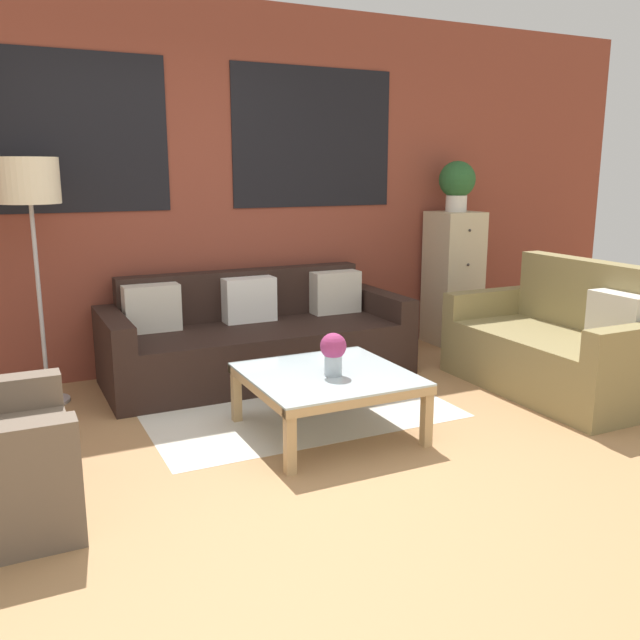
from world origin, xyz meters
TOP-DOWN VIEW (x-y plane):
  - ground_plane at (0.00, 0.00)m, footprint 16.00×16.00m
  - wall_back_brick at (0.00, 2.44)m, footprint 8.40×0.09m
  - rug at (0.23, 1.25)m, footprint 1.96×1.45m
  - couch_dark at (0.26, 1.95)m, footprint 2.27×0.88m
  - settee_vintage at (2.07, 0.70)m, footprint 0.80×1.52m
  - coffee_table at (0.23, 0.69)m, footprint 0.92×0.92m
  - floor_lamp at (-1.24, 2.01)m, footprint 0.38×0.38m
  - drawer_cabinet at (2.22, 2.16)m, footprint 0.41×0.42m
  - potted_plant at (2.22, 2.16)m, footprint 0.32×0.32m
  - flower_vase at (0.23, 0.63)m, footprint 0.15×0.15m

SIDE VIEW (x-z plane):
  - ground_plane at x=0.00m, z-range 0.00..0.00m
  - rug at x=0.23m, z-range 0.00..0.00m
  - couch_dark at x=0.26m, z-range -0.11..0.67m
  - settee_vintage at x=2.07m, z-range -0.15..0.77m
  - coffee_table at x=0.23m, z-range 0.14..0.51m
  - flower_vase at x=0.23m, z-range 0.40..0.65m
  - drawer_cabinet at x=2.22m, z-range 0.00..1.19m
  - wall_back_brick at x=0.00m, z-range 0.01..2.81m
  - floor_lamp at x=-1.24m, z-range 0.60..2.22m
  - potted_plant at x=2.22m, z-range 1.22..1.66m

